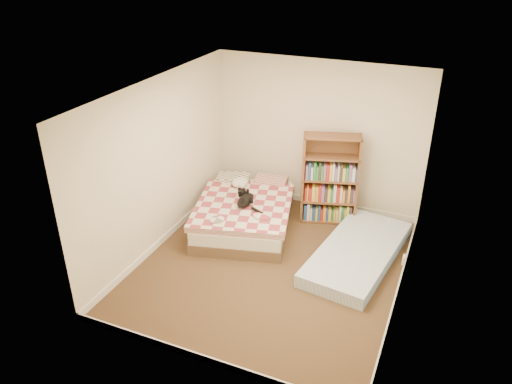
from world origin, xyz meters
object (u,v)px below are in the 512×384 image
at_px(black_cat, 247,199).
at_px(white_dog, 240,183).
at_px(bed, 246,212).
at_px(bookshelf, 329,189).
at_px(floor_mattress, 357,253).

relative_size(black_cat, white_dog, 2.49).
xyz_separation_m(bed, white_dog, (-0.26, 0.36, 0.30)).
bearing_deg(bookshelf, floor_mattress, -69.64).
relative_size(floor_mattress, white_dog, 7.10).
bearing_deg(floor_mattress, black_cat, -175.50).
bearing_deg(white_dog, bed, -51.50).
relative_size(floor_mattress, black_cat, 2.86).
relative_size(bed, black_cat, 3.00).
distance_m(bookshelf, black_cat, 1.36).
height_order(bed, bookshelf, bookshelf).
bearing_deg(floor_mattress, bed, -179.39).
bearing_deg(bed, black_cat, -74.80).
height_order(bed, floor_mattress, bed).
xyz_separation_m(bed, bookshelf, (1.16, 0.69, 0.31)).
xyz_separation_m(bed, black_cat, (0.08, -0.13, 0.31)).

